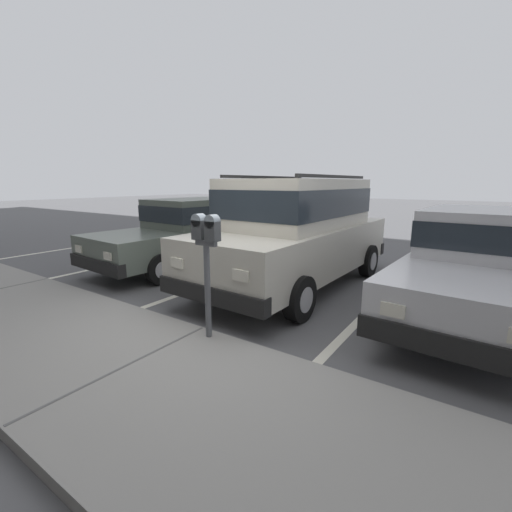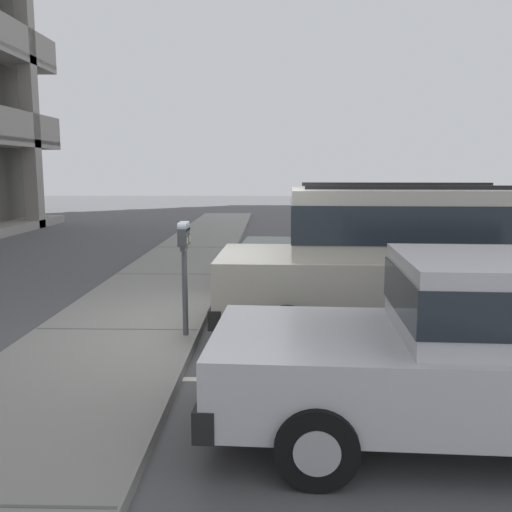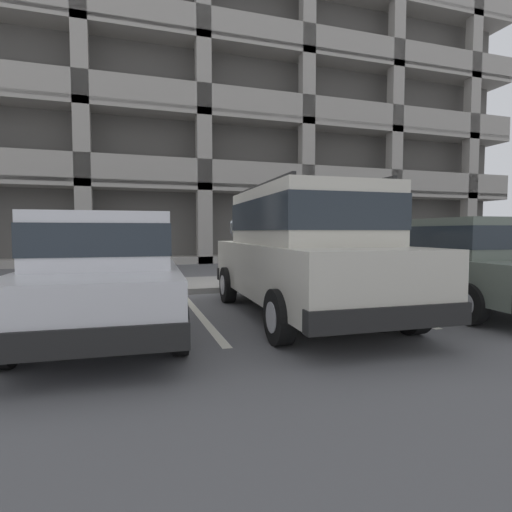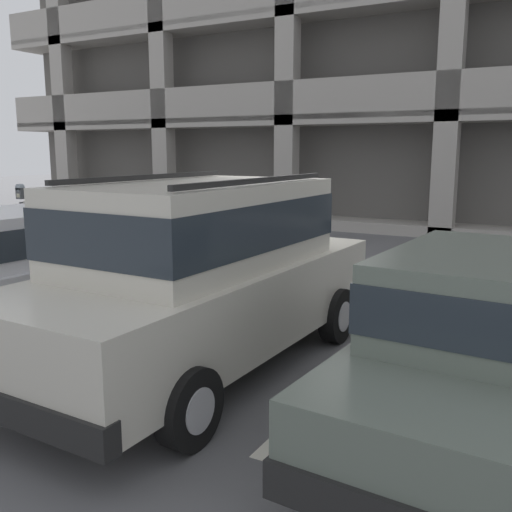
% 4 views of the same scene
% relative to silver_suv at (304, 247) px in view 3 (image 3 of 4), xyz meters
% --- Properties ---
extents(ground_plane, '(80.00, 80.00, 0.10)m').
position_rel_silver_suv_xyz_m(ground_plane, '(-0.08, 2.43, -1.14)').
color(ground_plane, '#565659').
extents(sidewalk, '(40.00, 2.20, 0.12)m').
position_rel_silver_suv_xyz_m(sidewalk, '(-0.08, 3.73, -1.03)').
color(sidewalk, gray).
rests_on(sidewalk, ground_plane).
extents(parking_stall_lines, '(11.91, 4.80, 0.01)m').
position_rel_silver_suv_xyz_m(parking_stall_lines, '(1.39, 1.03, -1.08)').
color(parking_stall_lines, silver).
rests_on(parking_stall_lines, ground_plane).
extents(silver_suv, '(2.12, 4.83, 2.03)m').
position_rel_silver_suv_xyz_m(silver_suv, '(0.00, 0.00, 0.00)').
color(silver_suv, beige).
rests_on(silver_suv, ground_plane).
extents(red_sedan, '(2.00, 4.56, 1.54)m').
position_rel_silver_suv_xyz_m(red_sedan, '(-2.86, -0.14, -0.27)').
color(red_sedan, silver).
rests_on(red_sedan, ground_plane).
extents(dark_hatchback, '(2.04, 4.58, 1.54)m').
position_rel_silver_suv_xyz_m(dark_hatchback, '(2.88, -0.10, -0.27)').
color(dark_hatchback, '#5B665B').
rests_on(dark_hatchback, ground_plane).
extents(parking_meter_near, '(0.35, 0.12, 1.45)m').
position_rel_silver_suv_xyz_m(parking_meter_near, '(-0.31, 2.78, 0.11)').
color(parking_meter_near, '#595B60').
rests_on(parking_meter_near, sidewalk).
extents(parking_garage, '(32.00, 10.00, 19.25)m').
position_rel_silver_suv_xyz_m(parking_garage, '(0.35, 15.85, 7.95)').
color(parking_garage, '#54514D').
rests_on(parking_garage, ground_plane).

